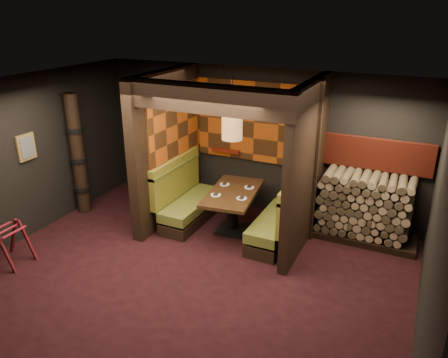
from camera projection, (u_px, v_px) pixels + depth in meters
floor at (188, 276)px, 6.76m from camera, size 6.50×5.50×0.02m
ceiling at (181, 91)px, 5.70m from camera, size 6.50×5.50×0.02m
wall_back at (256, 141)px, 8.55m from camera, size 6.50×0.02×2.85m
wall_front at (29, 301)px, 3.92m from camera, size 6.50×0.02×2.85m
wall_left at (22, 159)px, 7.54m from camera, size 0.02×5.50×2.85m
wall_right at (434, 241)px, 4.93m from camera, size 0.02×5.50×2.85m
partition_left at (167, 148)px, 8.16m from camera, size 0.20×2.20×2.85m
partition_right at (306, 168)px, 7.14m from camera, size 0.15×2.10×2.85m
header_beam at (205, 99)px, 6.38m from camera, size 2.85×0.18×0.44m
tapa_back_panel at (255, 122)px, 8.37m from camera, size 2.40×0.06×1.55m
tapa_side_panel at (177, 124)px, 8.10m from camera, size 0.04×1.85×1.45m
lacquer_shelf at (226, 150)px, 8.78m from camera, size 0.60×0.12×0.07m
booth_bench_left at (187, 201)px, 8.38m from camera, size 0.68×1.60×1.14m
booth_bench_right at (281, 221)px, 7.62m from camera, size 0.68×1.60×1.14m
dining_table at (233, 203)px, 7.91m from camera, size 1.02×1.60×0.80m
place_settings at (233, 191)px, 7.82m from camera, size 0.72×0.76×0.03m
pendant_lamp at (232, 126)px, 7.33m from camera, size 0.35×0.35×1.07m
framed_picture at (26, 147)px, 7.53m from camera, size 0.05×0.36×0.46m
luggage_rack at (9, 242)px, 7.00m from camera, size 0.66×0.47×0.72m
totem_column at (78, 156)px, 8.47m from camera, size 0.31×0.31×2.40m
firewood_stack at (368, 209)px, 7.59m from camera, size 1.73×0.70×1.22m
mosaic_header at (378, 154)px, 7.53m from camera, size 1.83×0.10×0.56m
bay_front_post at (316, 164)px, 7.32m from camera, size 0.08×0.08×2.85m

